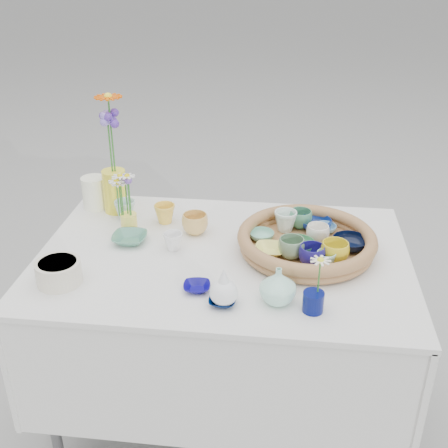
# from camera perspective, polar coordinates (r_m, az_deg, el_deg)

# --- Properties ---
(ground) EXTENTS (80.00, 80.00, 0.00)m
(ground) POSITION_cam_1_polar(r_m,az_deg,el_deg) (2.40, -0.06, -19.05)
(ground) COLOR gray
(display_table) EXTENTS (1.26, 0.86, 0.77)m
(display_table) POSITION_cam_1_polar(r_m,az_deg,el_deg) (2.40, -0.06, -19.05)
(display_table) COLOR silver
(display_table) RESTS_ON ground
(wicker_tray) EXTENTS (0.47, 0.47, 0.08)m
(wicker_tray) POSITION_cam_1_polar(r_m,az_deg,el_deg) (1.93, 8.38, -1.80)
(wicker_tray) COLOR brown
(wicker_tray) RESTS_ON display_table
(tray_ceramic_0) EXTENTS (0.13, 0.13, 0.04)m
(tray_ceramic_0) POSITION_cam_1_polar(r_m,az_deg,el_deg) (2.06, 9.29, -0.03)
(tray_ceramic_0) COLOR navy
(tray_ceramic_0) RESTS_ON wicker_tray
(tray_ceramic_1) EXTENTS (0.15, 0.15, 0.04)m
(tray_ceramic_1) POSITION_cam_1_polar(r_m,az_deg,el_deg) (1.95, 12.67, -1.93)
(tray_ceramic_1) COLOR black
(tray_ceramic_1) RESTS_ON wicker_tray
(tray_ceramic_2) EXTENTS (0.11, 0.11, 0.07)m
(tray_ceramic_2) POSITION_cam_1_polar(r_m,az_deg,el_deg) (1.85, 11.18, -2.86)
(tray_ceramic_2) COLOR yellow
(tray_ceramic_2) RESTS_ON wicker_tray
(tray_ceramic_3) EXTENTS (0.15, 0.15, 0.04)m
(tray_ceramic_3) POSITION_cam_1_polar(r_m,az_deg,el_deg) (1.90, 7.48, -2.32)
(tray_ceramic_3) COLOR #418F58
(tray_ceramic_3) RESTS_ON wicker_tray
(tray_ceramic_4) EXTENTS (0.09, 0.09, 0.07)m
(tray_ceramic_4) POSITION_cam_1_polar(r_m,az_deg,el_deg) (1.86, 6.86, -2.43)
(tray_ceramic_4) COLOR slate
(tray_ceramic_4) RESTS_ON wicker_tray
(tray_ceramic_5) EXTENTS (0.09, 0.09, 0.03)m
(tray_ceramic_5) POSITION_cam_1_polar(r_m,az_deg,el_deg) (1.97, 3.83, -1.19)
(tray_ceramic_5) COLOR #82CAAF
(tray_ceramic_5) RESTS_ON wicker_tray
(tray_ceramic_6) EXTENTS (0.09, 0.09, 0.08)m
(tray_ceramic_6) POSITION_cam_1_polar(r_m,az_deg,el_deg) (2.02, 6.26, 0.30)
(tray_ceramic_6) COLOR silver
(tray_ceramic_6) RESTS_ON wicker_tray
(tray_ceramic_7) EXTENTS (0.09, 0.09, 0.06)m
(tray_ceramic_7) POSITION_cam_1_polar(r_m,az_deg,el_deg) (1.97, 9.49, -0.99)
(tray_ceramic_7) COLOR white
(tray_ceramic_7) RESTS_ON wicker_tray
(tray_ceramic_8) EXTENTS (0.08, 0.08, 0.02)m
(tray_ceramic_8) POSITION_cam_1_polar(r_m,az_deg,el_deg) (2.05, 10.27, -0.43)
(tray_ceramic_8) COLOR #8AD3F4
(tray_ceramic_8) RESTS_ON wicker_tray
(tray_ceramic_9) EXTENTS (0.12, 0.12, 0.07)m
(tray_ceramic_9) POSITION_cam_1_polar(r_m,az_deg,el_deg) (1.83, 8.92, -3.17)
(tray_ceramic_9) COLOR navy
(tray_ceramic_9) RESTS_ON wicker_tray
(tray_ceramic_10) EXTENTS (0.10, 0.10, 0.03)m
(tray_ceramic_10) POSITION_cam_1_polar(r_m,az_deg,el_deg) (1.89, 4.71, -2.65)
(tray_ceramic_10) COLOR #E5E064
(tray_ceramic_10) RESTS_ON wicker_tray
(tray_ceramic_11) EXTENTS (0.08, 0.08, 0.06)m
(tray_ceramic_11) POSITION_cam_1_polar(r_m,az_deg,el_deg) (1.82, 10.32, -3.62)
(tray_ceramic_11) COLOR #9AD3BA
(tray_ceramic_11) RESTS_ON wicker_tray
(tray_ceramic_12) EXTENTS (0.09, 0.09, 0.07)m
(tray_ceramic_12) POSITION_cam_1_polar(r_m,az_deg,el_deg) (2.06, 7.78, 0.51)
(tray_ceramic_12) COLOR #458965
(tray_ceramic_12) RESTS_ON wicker_tray
(loose_ceramic_0) EXTENTS (0.10, 0.10, 0.07)m
(loose_ceramic_0) POSITION_cam_1_polar(r_m,az_deg,el_deg) (2.12, -6.03, 1.05)
(loose_ceramic_0) COLOR yellow
(loose_ceramic_0) RESTS_ON display_table
(loose_ceramic_1) EXTENTS (0.13, 0.13, 0.08)m
(loose_ceramic_1) POSITION_cam_1_polar(r_m,az_deg,el_deg) (2.04, -2.97, 0.03)
(loose_ceramic_1) COLOR #DFB05B
(loose_ceramic_1) RESTS_ON display_table
(loose_ceramic_2) EXTENTS (0.13, 0.13, 0.03)m
(loose_ceramic_2) POSITION_cam_1_polar(r_m,az_deg,el_deg) (2.01, -9.55, -1.46)
(loose_ceramic_2) COLOR #49856C
(loose_ceramic_2) RESTS_ON display_table
(loose_ceramic_3) EXTENTS (0.07, 0.07, 0.06)m
(loose_ceramic_3) POSITION_cam_1_polar(r_m,az_deg,el_deg) (1.94, -5.19, -1.76)
(loose_ceramic_3) COLOR white
(loose_ceramic_3) RESTS_ON display_table
(loose_ceramic_4) EXTENTS (0.09, 0.09, 0.02)m
(loose_ceramic_4) POSITION_cam_1_polar(r_m,az_deg,el_deg) (1.73, -2.77, -6.42)
(loose_ceramic_4) COLOR #0B056F
(loose_ceramic_4) RESTS_ON display_table
(loose_ceramic_5) EXTENTS (0.10, 0.10, 0.07)m
(loose_ceramic_5) POSITION_cam_1_polar(r_m,az_deg,el_deg) (2.17, -10.01, 1.43)
(loose_ceramic_5) COLOR silver
(loose_ceramic_5) RESTS_ON display_table
(loose_ceramic_6) EXTENTS (0.08, 0.08, 0.02)m
(loose_ceramic_6) POSITION_cam_1_polar(r_m,az_deg,el_deg) (1.67, -0.16, -7.86)
(loose_ceramic_6) COLOR #00113C
(loose_ceramic_6) RESTS_ON display_table
(fluted_bowl) EXTENTS (0.14, 0.14, 0.07)m
(fluted_bowl) POSITION_cam_1_polar(r_m,az_deg,el_deg) (1.82, -16.44, -4.71)
(fluted_bowl) COLOR beige
(fluted_bowl) RESTS_ON display_table
(bud_vase_paleblue) EXTENTS (0.10, 0.10, 0.13)m
(bud_vase_paleblue) POSITION_cam_1_polar(r_m,az_deg,el_deg) (1.63, -0.03, -6.35)
(bud_vase_paleblue) COLOR white
(bud_vase_paleblue) RESTS_ON display_table
(bud_vase_seafoam) EXTENTS (0.12, 0.12, 0.11)m
(bud_vase_seafoam) POSITION_cam_1_polar(r_m,az_deg,el_deg) (1.66, 5.51, -6.24)
(bud_vase_seafoam) COLOR #AEEED5
(bud_vase_seafoam) RESTS_ON display_table
(bud_vase_cobalt) EXTENTS (0.08, 0.08, 0.06)m
(bud_vase_cobalt) POSITION_cam_1_polar(r_m,az_deg,el_deg) (1.65, 9.05, -7.81)
(bud_vase_cobalt) COLOR #050C52
(bud_vase_cobalt) RESTS_ON display_table
(single_daisy) EXTENTS (0.07, 0.07, 0.12)m
(single_daisy) POSITION_cam_1_polar(r_m,az_deg,el_deg) (1.61, 9.64, -5.26)
(single_daisy) COLOR white
(single_daisy) RESTS_ON bud_vase_cobalt
(tall_vase_yellow) EXTENTS (0.11, 0.11, 0.17)m
(tall_vase_yellow) POSITION_cam_1_polar(r_m,az_deg,el_deg) (2.22, -11.02, 3.30)
(tall_vase_yellow) COLOR yellow
(tall_vase_yellow) RESTS_ON display_table
(gerbera) EXTENTS (0.15, 0.15, 0.30)m
(gerbera) POSITION_cam_1_polar(r_m,az_deg,el_deg) (2.14, -11.34, 8.85)
(gerbera) COLOR #DE4F00
(gerbera) RESTS_ON tall_vase_yellow
(hydrangea) EXTENTS (0.10, 0.10, 0.28)m
(hydrangea) POSITION_cam_1_polar(r_m,az_deg,el_deg) (2.15, -11.50, 7.78)
(hydrangea) COLOR #542EA2
(hydrangea) RESTS_ON tall_vase_yellow
(white_pitcher) EXTENTS (0.16, 0.14, 0.13)m
(white_pitcher) POSITION_cam_1_polar(r_m,az_deg,el_deg) (2.28, -13.03, 3.12)
(white_pitcher) COLOR white
(white_pitcher) RESTS_ON display_table
(daisy_cup) EXTENTS (0.07, 0.07, 0.06)m
(daisy_cup) POSITION_cam_1_polar(r_m,az_deg,el_deg) (2.09, -9.63, 0.21)
(daisy_cup) COLOR #FFED5B
(daisy_cup) RESTS_ON display_table
(daisy_posy) EXTENTS (0.10, 0.10, 0.17)m
(daisy_posy) POSITION_cam_1_polar(r_m,az_deg,el_deg) (2.04, -10.01, 3.18)
(daisy_posy) COLOR white
(daisy_posy) RESTS_ON daisy_cup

